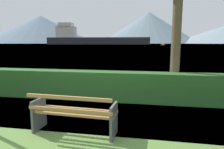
{
  "coord_description": "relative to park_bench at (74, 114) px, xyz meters",
  "views": [
    {
      "loc": [
        1.48,
        -3.82,
        1.87
      ],
      "look_at": [
        0.0,
        4.37,
        0.56
      ],
      "focal_mm": 32.37,
      "sensor_mm": 36.0,
      "label": 1
    }
  ],
  "objects": [
    {
      "name": "ground_plane",
      "position": [
        0.0,
        0.06,
        -0.43
      ],
      "size": [
        1400.0,
        1400.0,
        0.0
      ],
      "primitive_type": "plane",
      "color": "#567A38"
    },
    {
      "name": "tender_far",
      "position": [
        11.94,
        153.82,
        0.14
      ],
      "size": [
        3.19,
        6.73,
        1.55
      ],
      "color": "gold",
      "rests_on": "water_surface"
    },
    {
      "name": "hedge_row",
      "position": [
        0.0,
        2.59,
        0.04
      ],
      "size": [
        9.75,
        0.61,
        0.94
      ],
      "primitive_type": "cube",
      "color": "#285B23",
      "rests_on": "ground_plane"
    },
    {
      "name": "distant_hills",
      "position": [
        -116.58,
        553.29,
        36.68
      ],
      "size": [
        795.23,
        321.31,
        82.51
      ],
      "color": "slate",
      "rests_on": "ground_plane"
    },
    {
      "name": "park_bench",
      "position": [
        0.0,
        0.0,
        0.0
      ],
      "size": [
        1.78,
        0.67,
        0.87
      ],
      "color": "#A0703F",
      "rests_on": "ground_plane"
    },
    {
      "name": "fishing_boat_near",
      "position": [
        36.89,
        257.12,
        0.37
      ],
      "size": [
        6.16,
        7.98,
        2.27
      ],
      "color": "gold",
      "rests_on": "water_surface"
    },
    {
      "name": "cargo_ship_large",
      "position": [
        -63.28,
        218.21,
        6.21
      ],
      "size": [
        114.54,
        22.5,
        23.75
      ],
      "color": "#232328",
      "rests_on": "water_surface"
    },
    {
      "name": "water_surface",
      "position": [
        0.0,
        310.0,
        -0.43
      ],
      "size": [
        620.0,
        620.0,
        0.0
      ],
      "primitive_type": "plane",
      "color": "#7A99A8",
      "rests_on": "ground_plane"
    }
  ]
}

